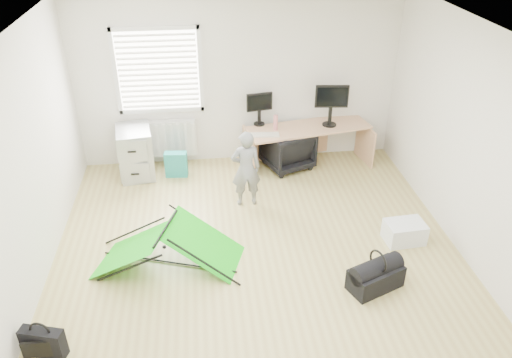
{
  "coord_description": "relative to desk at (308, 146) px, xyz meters",
  "views": [
    {
      "loc": [
        -0.59,
        -4.64,
        3.96
      ],
      "look_at": [
        0.0,
        0.4,
        0.95
      ],
      "focal_mm": 35.0,
      "sensor_mm": 36.0,
      "label": 1
    }
  ],
  "objects": [
    {
      "name": "ground",
      "position": [
        -1.07,
        -2.39,
        -0.33
      ],
      "size": [
        5.5,
        5.5,
        0.0
      ],
      "primitive_type": "plane",
      "color": "tan",
      "rests_on": "ground"
    },
    {
      "name": "back_wall",
      "position": [
        -1.07,
        0.36,
        1.02
      ],
      "size": [
        5.0,
        0.02,
        2.7
      ],
      "primitive_type": "cube",
      "color": "silver",
      "rests_on": "ground"
    },
    {
      "name": "window",
      "position": [
        -2.27,
        0.32,
        1.22
      ],
      "size": [
        1.2,
        0.06,
        1.2
      ],
      "primitive_type": "cube",
      "color": "silver",
      "rests_on": "back_wall"
    },
    {
      "name": "radiator",
      "position": [
        -2.27,
        0.28,
        0.12
      ],
      "size": [
        1.0,
        0.12,
        0.6
      ],
      "primitive_type": "cube",
      "color": "silver",
      "rests_on": "back_wall"
    },
    {
      "name": "desk",
      "position": [
        0.0,
        0.0,
        0.0
      ],
      "size": [
        2.02,
        0.97,
        0.66
      ],
      "primitive_type": "cube",
      "rotation": [
        0.0,
        0.0,
        0.19
      ],
      "color": "tan",
      "rests_on": "ground"
    },
    {
      "name": "filing_cabinet",
      "position": [
        -2.71,
        -0.03,
        0.06
      ],
      "size": [
        0.59,
        0.73,
        0.78
      ],
      "primitive_type": "cube",
      "rotation": [
        0.0,
        0.0,
        0.14
      ],
      "color": "#AAAEB0",
      "rests_on": "ground"
    },
    {
      "name": "monitor_left",
      "position": [
        -0.76,
        0.18,
        0.53
      ],
      "size": [
        0.42,
        0.15,
        0.39
      ],
      "primitive_type": "cube",
      "rotation": [
        0.0,
        0.0,
        0.16
      ],
      "color": "black",
      "rests_on": "desk"
    },
    {
      "name": "monitor_right",
      "position": [
        0.34,
        0.03,
        0.58
      ],
      "size": [
        0.52,
        0.16,
        0.49
      ],
      "primitive_type": "cube",
      "rotation": [
        0.0,
        0.0,
        -0.1
      ],
      "color": "black",
      "rests_on": "desk"
    },
    {
      "name": "keyboard",
      "position": [
        -0.74,
        -0.23,
        0.34
      ],
      "size": [
        0.47,
        0.19,
        0.02
      ],
      "primitive_type": "cube",
      "rotation": [
        0.0,
        0.0,
        -0.07
      ],
      "color": "beige",
      "rests_on": "desk"
    },
    {
      "name": "thermos",
      "position": [
        -0.54,
        -0.05,
        0.45
      ],
      "size": [
        0.09,
        0.09,
        0.24
      ],
      "primitive_type": "cylinder",
      "rotation": [
        0.0,
        0.0,
        -0.43
      ],
      "color": "#C97073",
      "rests_on": "desk"
    },
    {
      "name": "office_chair",
      "position": [
        -0.34,
        -0.05,
        -0.01
      ],
      "size": [
        0.9,
        0.91,
        0.65
      ],
      "primitive_type": "imported",
      "rotation": [
        0.0,
        0.0,
        3.51
      ],
      "color": "black",
      "rests_on": "ground"
    },
    {
      "name": "person",
      "position": [
        -1.1,
        -1.06,
        0.24
      ],
      "size": [
        0.43,
        0.3,
        1.13
      ],
      "primitive_type": "imported",
      "rotation": [
        0.0,
        0.0,
        3.2
      ],
      "color": "slate",
      "rests_on": "ground"
    },
    {
      "name": "kite",
      "position": [
        -2.16,
        -2.26,
        -0.07
      ],
      "size": [
        1.84,
        1.25,
        0.52
      ],
      "primitive_type": null,
      "rotation": [
        0.0,
        0.0,
        -0.33
      ],
      "color": "#14C813",
      "rests_on": "ground"
    },
    {
      "name": "storage_crate",
      "position": [
        0.82,
        -2.17,
        -0.19
      ],
      "size": [
        0.51,
        0.37,
        0.27
      ],
      "primitive_type": "cube",
      "rotation": [
        0.0,
        0.0,
        0.07
      ],
      "color": "silver",
      "rests_on": "ground"
    },
    {
      "name": "tote_bag",
      "position": [
        -2.11,
        -0.15,
        -0.13
      ],
      "size": [
        0.35,
        0.18,
        0.4
      ],
      "primitive_type": "cube",
      "rotation": [
        0.0,
        0.0,
        -0.09
      ],
      "color": "teal",
      "rests_on": "ground"
    },
    {
      "name": "laptop_bag",
      "position": [
        -3.31,
        -3.49,
        -0.17
      ],
      "size": [
        0.44,
        0.24,
        0.32
      ],
      "primitive_type": "cube",
      "rotation": [
        0.0,
        0.0,
        -0.28
      ],
      "color": "black",
      "rests_on": "ground"
    },
    {
      "name": "duffel_bag",
      "position": [
        0.17,
        -2.96,
        -0.2
      ],
      "size": [
        0.68,
        0.52,
        0.27
      ],
      "primitive_type": "cube",
      "rotation": [
        0.0,
        0.0,
        0.39
      ],
      "color": "black",
      "rests_on": "ground"
    }
  ]
}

